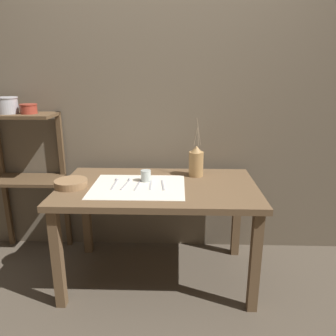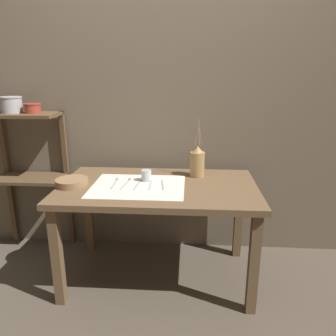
% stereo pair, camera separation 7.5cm
% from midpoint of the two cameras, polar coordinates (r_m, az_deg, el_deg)
% --- Properties ---
extents(ground_plane, '(12.00, 12.00, 0.00)m').
position_cam_midpoint_polar(ground_plane, '(2.53, -2.49, -18.25)').
color(ground_plane, brown).
extents(stone_wall_back, '(7.00, 0.06, 2.40)m').
position_cam_midpoint_polar(stone_wall_back, '(2.59, -2.00, 11.16)').
color(stone_wall_back, '#6B5E4C').
rests_on(stone_wall_back, ground_plane).
extents(wooden_table, '(1.32, 0.78, 0.71)m').
position_cam_midpoint_polar(wooden_table, '(2.23, -2.69, -5.08)').
color(wooden_table, brown).
rests_on(wooden_table, ground_plane).
extents(wooden_shelf_unit, '(0.54, 0.29, 1.14)m').
position_cam_midpoint_polar(wooden_shelf_unit, '(2.78, -24.27, 1.51)').
color(wooden_shelf_unit, brown).
rests_on(wooden_shelf_unit, ground_plane).
extents(linen_cloth, '(0.61, 0.49, 0.00)m').
position_cam_midpoint_polar(linen_cloth, '(2.18, -6.21, -3.24)').
color(linen_cloth, silver).
rests_on(linen_cloth, wooden_table).
extents(pitcher_with_flowers, '(0.10, 0.10, 0.42)m').
position_cam_midpoint_polar(pitcher_with_flowers, '(2.37, 4.01, 1.03)').
color(pitcher_with_flowers, '#A87F4C').
rests_on(pitcher_with_flowers, wooden_table).
extents(wooden_bowl, '(0.22, 0.22, 0.05)m').
position_cam_midpoint_polar(wooden_bowl, '(2.27, -17.45, -2.57)').
color(wooden_bowl, '#8E6B47').
rests_on(wooden_bowl, wooden_table).
extents(glass_tumbler_near, '(0.07, 0.07, 0.08)m').
position_cam_midpoint_polar(glass_tumbler_near, '(2.26, -4.83, -1.36)').
color(glass_tumbler_near, '#B7C1BC').
rests_on(glass_tumbler_near, wooden_table).
extents(spoon_inner, '(0.02, 0.21, 0.02)m').
position_cam_midpoint_polar(spoon_inner, '(2.28, -10.04, -2.36)').
color(spoon_inner, '#A8A8AD').
rests_on(spoon_inner, wooden_table).
extents(spoon_outer, '(0.05, 0.21, 0.02)m').
position_cam_midpoint_polar(spoon_outer, '(2.27, -7.96, -2.39)').
color(spoon_outer, '#A8A8AD').
rests_on(spoon_outer, wooden_table).
extents(knife_center, '(0.03, 0.20, 0.00)m').
position_cam_midpoint_polar(knife_center, '(2.20, -6.30, -2.98)').
color(knife_center, '#A8A8AD').
rests_on(knife_center, wooden_table).
extents(fork_inner, '(0.02, 0.20, 0.00)m').
position_cam_midpoint_polar(fork_inner, '(2.20, -4.02, -2.93)').
color(fork_inner, '#A8A8AD').
rests_on(fork_inner, wooden_table).
extents(fork_outer, '(0.03, 0.20, 0.00)m').
position_cam_midpoint_polar(fork_outer, '(2.19, -1.89, -2.97)').
color(fork_outer, '#A8A8AD').
rests_on(fork_outer, wooden_table).
extents(metal_pot_large, '(0.16, 0.16, 0.12)m').
position_cam_midpoint_polar(metal_pot_large, '(2.71, -27.00, 9.77)').
color(metal_pot_large, '#A8A8AD').
rests_on(metal_pot_large, wooden_shelf_unit).
extents(metal_pot_small, '(0.13, 0.13, 0.07)m').
position_cam_midpoint_polar(metal_pot_small, '(2.65, -23.88, 9.48)').
color(metal_pot_small, '#9E3828').
rests_on(metal_pot_small, wooden_shelf_unit).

